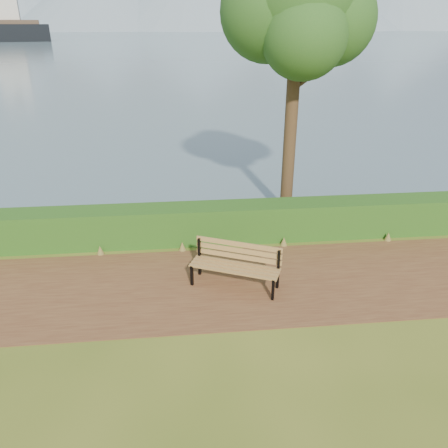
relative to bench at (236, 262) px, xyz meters
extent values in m
plane|color=#435A19|center=(-0.08, -0.28, -0.57)|extent=(140.00, 140.00, 0.00)
cube|color=brown|center=(-0.08, 0.02, -0.57)|extent=(40.00, 3.40, 0.01)
cube|color=#1C4915|center=(-0.08, 2.32, -0.07)|extent=(32.00, 0.85, 1.00)
cube|color=#466471|center=(-0.08, 259.72, -0.57)|extent=(700.00, 510.00, 0.00)
cone|color=gray|center=(-10.08, 429.72, 16.93)|extent=(120.00, 120.00, 35.00)
cone|color=gray|center=(149.92, 424.72, 19.43)|extent=(130.00, 130.00, 40.00)
cube|color=black|center=(-0.99, 0.06, -0.33)|extent=(0.08, 0.08, 0.50)
cube|color=black|center=(-0.79, 0.51, -0.10)|extent=(0.08, 0.08, 0.95)
cube|color=black|center=(-0.89, 0.29, -0.11)|extent=(0.29, 0.55, 0.06)
cube|color=black|center=(0.71, -0.70, -0.33)|extent=(0.08, 0.08, 0.50)
cube|color=black|center=(0.91, -0.25, -0.10)|extent=(0.08, 0.08, 0.95)
cube|color=black|center=(0.81, -0.47, -0.11)|extent=(0.29, 0.55, 0.06)
cube|color=#956439|center=(-0.13, -0.29, -0.08)|extent=(1.86, 0.91, 0.04)
cube|color=#956439|center=(-0.07, -0.16, -0.08)|extent=(1.86, 0.91, 0.04)
cube|color=#956439|center=(-0.01, -0.03, -0.08)|extent=(1.86, 0.91, 0.04)
cube|color=#956439|center=(0.04, 0.10, -0.08)|extent=(1.86, 0.91, 0.04)
cube|color=#956439|center=(0.07, 0.16, 0.06)|extent=(1.84, 0.86, 0.11)
cube|color=#956439|center=(0.07, 0.16, 0.21)|extent=(1.84, 0.86, 0.11)
cube|color=#956439|center=(0.07, 0.16, 0.37)|extent=(1.84, 0.86, 0.11)
cylinder|color=#372216|center=(2.06, 3.91, 2.72)|extent=(0.37, 0.37, 6.59)
sphere|color=#1B501A|center=(2.93, 3.86, 4.92)|extent=(2.38, 2.38, 2.38)
sphere|color=#1B501A|center=(1.31, 4.02, 5.10)|extent=(2.56, 2.56, 2.56)
sphere|color=#1B501A|center=(2.07, 3.22, 4.55)|extent=(2.20, 2.20, 2.20)
cylinder|color=#372216|center=(2.47, 3.91, 3.45)|extent=(0.96, 0.11, 0.72)
cylinder|color=#372216|center=(1.69, 4.01, 3.91)|extent=(0.75, 0.35, 0.66)
cube|color=silver|center=(-55.11, 151.67, 10.74)|extent=(11.11, 10.56, 11.31)
camera|label=1|loc=(-1.13, -8.38, 4.83)|focal=35.00mm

